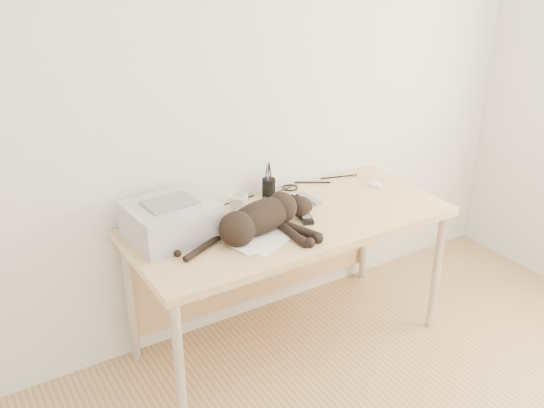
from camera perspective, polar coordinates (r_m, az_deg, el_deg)
wall_back at (r=3.07m, az=-1.84°, el=10.62°), size 3.50×0.00×3.50m
desk at (r=3.10m, az=0.87°, el=-2.99°), size 1.60×0.70×0.74m
printer at (r=2.80m, az=-9.46°, el=-1.50°), size 0.40×0.35×0.18m
papers at (r=2.80m, az=-1.02°, el=-3.10°), size 0.38×0.32×0.01m
cat at (r=2.79m, az=-1.26°, el=-1.53°), size 0.74×0.36×0.17m
mug at (r=3.02m, az=-3.23°, el=0.04°), size 0.15×0.15×0.10m
pen_cup at (r=3.20m, az=-0.31°, el=1.60°), size 0.07×0.07×0.18m
remote_grey at (r=3.17m, az=3.49°, el=0.49°), size 0.06×0.17×0.02m
remote_black at (r=2.99m, az=3.05°, el=-1.02°), size 0.12×0.20×0.02m
mouse at (r=3.39m, az=9.67°, el=1.99°), size 0.08×0.11×0.03m
cable_tangle at (r=3.21m, az=-1.26°, el=0.80°), size 1.36×0.09×0.01m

